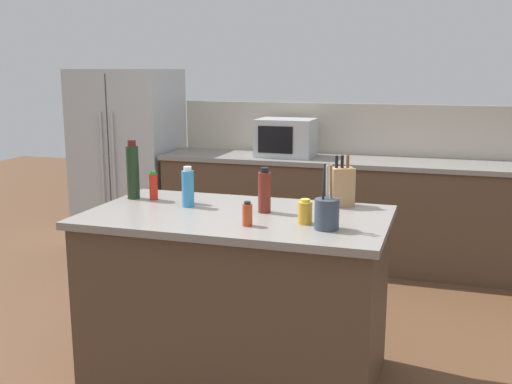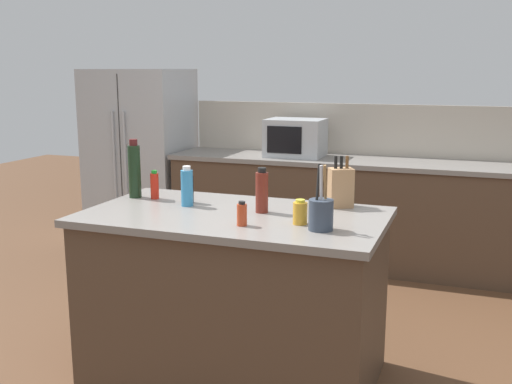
{
  "view_description": "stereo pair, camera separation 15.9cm",
  "coord_description": "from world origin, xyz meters",
  "px_view_note": "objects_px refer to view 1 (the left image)",
  "views": [
    {
      "loc": [
        1.05,
        -2.96,
        1.7
      ],
      "look_at": [
        0.0,
        0.35,
        0.99
      ],
      "focal_mm": 42.0,
      "sensor_mm": 36.0,
      "label": 1
    },
    {
      "loc": [
        1.2,
        -2.91,
        1.7
      ],
      "look_at": [
        0.0,
        0.35,
        0.99
      ],
      "focal_mm": 42.0,
      "sensor_mm": 36.0,
      "label": 2
    }
  ],
  "objects_px": {
    "vinegar_bottle": "(264,191)",
    "spice_jar_paprika": "(247,214)",
    "refrigerator": "(129,157)",
    "wine_bottle": "(133,171)",
    "dish_soap_bottle": "(188,188)",
    "knife_block": "(341,186)",
    "honey_jar": "(305,212)",
    "soy_sauce_bottle": "(189,189)",
    "hot_sauce_bottle": "(154,186)",
    "utensil_crock": "(327,213)",
    "microwave": "(286,138)"
  },
  "relations": [
    {
      "from": "microwave",
      "to": "hot_sauce_bottle",
      "type": "relative_size",
      "value": 2.91
    },
    {
      "from": "vinegar_bottle",
      "to": "wine_bottle",
      "type": "xyz_separation_m",
      "value": [
        -0.85,
        0.1,
        0.05
      ]
    },
    {
      "from": "utensil_crock",
      "to": "wine_bottle",
      "type": "xyz_separation_m",
      "value": [
        -1.24,
        0.35,
        0.08
      ]
    },
    {
      "from": "refrigerator",
      "to": "knife_block",
      "type": "xyz_separation_m",
      "value": [
        2.43,
        -1.9,
        0.2
      ]
    },
    {
      "from": "spice_jar_paprika",
      "to": "soy_sauce_bottle",
      "type": "bearing_deg",
      "value": 141.65
    },
    {
      "from": "knife_block",
      "to": "hot_sauce_bottle",
      "type": "distance_m",
      "value": 1.11
    },
    {
      "from": "knife_block",
      "to": "utensil_crock",
      "type": "relative_size",
      "value": 0.91
    },
    {
      "from": "knife_block",
      "to": "honey_jar",
      "type": "xyz_separation_m",
      "value": [
        -0.11,
        -0.45,
        -0.05
      ]
    },
    {
      "from": "vinegar_bottle",
      "to": "spice_jar_paprika",
      "type": "bearing_deg",
      "value": -89.57
    },
    {
      "from": "refrigerator",
      "to": "vinegar_bottle",
      "type": "height_order",
      "value": "refrigerator"
    },
    {
      "from": "refrigerator",
      "to": "vinegar_bottle",
      "type": "distance_m",
      "value": 3.0
    },
    {
      "from": "hot_sauce_bottle",
      "to": "wine_bottle",
      "type": "xyz_separation_m",
      "value": [
        -0.13,
        -0.01,
        0.09
      ]
    },
    {
      "from": "soy_sauce_bottle",
      "to": "wine_bottle",
      "type": "height_order",
      "value": "wine_bottle"
    },
    {
      "from": "hot_sauce_bottle",
      "to": "wine_bottle",
      "type": "bearing_deg",
      "value": -177.12
    },
    {
      "from": "refrigerator",
      "to": "honey_jar",
      "type": "bearing_deg",
      "value": -45.29
    },
    {
      "from": "honey_jar",
      "to": "spice_jar_paprika",
      "type": "bearing_deg",
      "value": -153.89
    },
    {
      "from": "dish_soap_bottle",
      "to": "honey_jar",
      "type": "distance_m",
      "value": 0.74
    },
    {
      "from": "vinegar_bottle",
      "to": "spice_jar_paprika",
      "type": "height_order",
      "value": "vinegar_bottle"
    },
    {
      "from": "soy_sauce_bottle",
      "to": "wine_bottle",
      "type": "bearing_deg",
      "value": 176.52
    },
    {
      "from": "utensil_crock",
      "to": "wine_bottle",
      "type": "height_order",
      "value": "wine_bottle"
    },
    {
      "from": "vinegar_bottle",
      "to": "honey_jar",
      "type": "relative_size",
      "value": 1.95
    },
    {
      "from": "hot_sauce_bottle",
      "to": "spice_jar_paprika",
      "type": "xyz_separation_m",
      "value": [
        0.72,
        -0.41,
        -0.02
      ]
    },
    {
      "from": "vinegar_bottle",
      "to": "honey_jar",
      "type": "bearing_deg",
      "value": -32.98
    },
    {
      "from": "dish_soap_bottle",
      "to": "honey_jar",
      "type": "height_order",
      "value": "dish_soap_bottle"
    },
    {
      "from": "wine_bottle",
      "to": "dish_soap_bottle",
      "type": "distance_m",
      "value": 0.42
    },
    {
      "from": "utensil_crock",
      "to": "microwave",
      "type": "bearing_deg",
      "value": 109.29
    },
    {
      "from": "microwave",
      "to": "wine_bottle",
      "type": "bearing_deg",
      "value": -101.51
    },
    {
      "from": "wine_bottle",
      "to": "dish_soap_bottle",
      "type": "bearing_deg",
      "value": -13.98
    },
    {
      "from": "refrigerator",
      "to": "wine_bottle",
      "type": "relative_size",
      "value": 4.82
    },
    {
      "from": "vinegar_bottle",
      "to": "hot_sauce_bottle",
      "type": "height_order",
      "value": "vinegar_bottle"
    },
    {
      "from": "wine_bottle",
      "to": "vinegar_bottle",
      "type": "bearing_deg",
      "value": -6.89
    },
    {
      "from": "knife_block",
      "to": "dish_soap_bottle",
      "type": "height_order",
      "value": "knife_block"
    },
    {
      "from": "knife_block",
      "to": "soy_sauce_bottle",
      "type": "xyz_separation_m",
      "value": [
        -0.85,
        -0.2,
        -0.03
      ]
    },
    {
      "from": "refrigerator",
      "to": "dish_soap_bottle",
      "type": "height_order",
      "value": "refrigerator"
    },
    {
      "from": "utensil_crock",
      "to": "hot_sauce_bottle",
      "type": "distance_m",
      "value": 1.17
    },
    {
      "from": "microwave",
      "to": "dish_soap_bottle",
      "type": "relative_size",
      "value": 2.18
    },
    {
      "from": "vinegar_bottle",
      "to": "soy_sauce_bottle",
      "type": "xyz_separation_m",
      "value": [
        -0.48,
        0.08,
        -0.03
      ]
    },
    {
      "from": "microwave",
      "to": "honey_jar",
      "type": "xyz_separation_m",
      "value": [
        0.71,
        -2.3,
        -0.11
      ]
    },
    {
      "from": "hot_sauce_bottle",
      "to": "spice_jar_paprika",
      "type": "distance_m",
      "value": 0.83
    },
    {
      "from": "spice_jar_paprika",
      "to": "honey_jar",
      "type": "bearing_deg",
      "value": 26.11
    },
    {
      "from": "microwave",
      "to": "wine_bottle",
      "type": "height_order",
      "value": "wine_bottle"
    },
    {
      "from": "honey_jar",
      "to": "hot_sauce_bottle",
      "type": "bearing_deg",
      "value": 164.08
    },
    {
      "from": "vinegar_bottle",
      "to": "soy_sauce_bottle",
      "type": "relative_size",
      "value": 1.38
    },
    {
      "from": "refrigerator",
      "to": "vinegar_bottle",
      "type": "bearing_deg",
      "value": -46.57
    },
    {
      "from": "soy_sauce_bottle",
      "to": "spice_jar_paprika",
      "type": "relative_size",
      "value": 1.44
    },
    {
      "from": "honey_jar",
      "to": "soy_sauce_bottle",
      "type": "bearing_deg",
      "value": 161.27
    },
    {
      "from": "soy_sauce_bottle",
      "to": "hot_sauce_bottle",
      "type": "height_order",
      "value": "soy_sauce_bottle"
    },
    {
      "from": "soy_sauce_bottle",
      "to": "dish_soap_bottle",
      "type": "relative_size",
      "value": 0.78
    },
    {
      "from": "hot_sauce_bottle",
      "to": "honey_jar",
      "type": "distance_m",
      "value": 1.03
    },
    {
      "from": "knife_block",
      "to": "dish_soap_bottle",
      "type": "bearing_deg",
      "value": 170.7
    }
  ]
}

